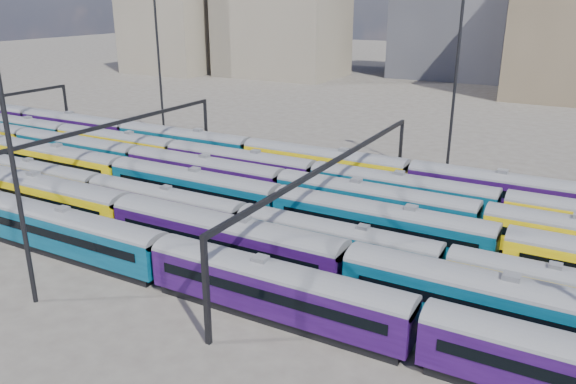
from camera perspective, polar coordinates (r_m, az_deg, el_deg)
The scene contains 13 objects.
ground at distance 59.36m, azimuth -4.29°, elevation -2.81°, with size 500.00×500.00×0.00m, color #433D38.
rake_0 at distance 37.29m, azimuth 13.18°, elevation -12.88°, with size 125.63×3.06×5.16m.
rake_1 at distance 48.36m, azimuth -6.52°, elevation -4.39°, with size 159.19×3.32×5.61m.
rake_2 at distance 58.60m, azimuth -12.46°, elevation -0.96°, with size 94.76×2.78×4.66m.
rake_3 at distance 69.22m, azimuth -16.67°, elevation 2.08°, with size 128.48×3.13×5.28m.
rake_4 at distance 67.37m, azimuth -8.60°, elevation 2.21°, with size 106.35×3.11×5.25m.
rake_5 at distance 76.42m, azimuth -11.54°, elevation 4.02°, with size 124.62×3.04×5.12m.
rake_6 at distance 75.21m, azimuth -4.03°, elevation 4.24°, with size 131.49×3.21×5.41m.
gantry_1 at distance 69.90m, azimuth -18.37°, elevation 5.49°, with size 0.35×40.35×8.03m.
gantry_2 at distance 52.53m, azimuth 4.72°, elevation 2.08°, with size 0.35×40.35×8.03m.
mast_1 at distance 91.25m, azimuth -13.05°, elevation 13.56°, with size 1.40×0.50×25.60m.
mast_2 at distance 43.52m, azimuth -26.73°, elevation 6.25°, with size 1.40×0.50×25.60m.
mast_3 at distance 72.03m, azimuth 16.75°, elevation 11.86°, with size 1.40×0.50×25.60m.
Camera 1 is at (30.45, -45.86, 22.21)m, focal length 35.00 mm.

